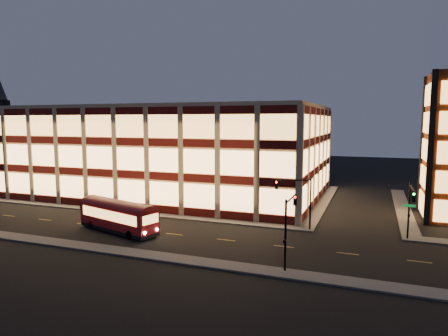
% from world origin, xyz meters
% --- Properties ---
extents(ground, '(200.00, 200.00, 0.00)m').
position_xyz_m(ground, '(0.00, 0.00, 0.00)').
color(ground, black).
rests_on(ground, ground).
extents(sidewalk_office_south, '(54.00, 2.00, 0.15)m').
position_xyz_m(sidewalk_office_south, '(-3.00, 1.00, 0.07)').
color(sidewalk_office_south, '#514F4C').
rests_on(sidewalk_office_south, ground).
extents(sidewalk_office_east, '(2.00, 30.00, 0.15)m').
position_xyz_m(sidewalk_office_east, '(23.00, 17.00, 0.07)').
color(sidewalk_office_east, '#514F4C').
rests_on(sidewalk_office_east, ground).
extents(sidewalk_tower_west, '(2.00, 30.00, 0.15)m').
position_xyz_m(sidewalk_tower_west, '(34.00, 17.00, 0.07)').
color(sidewalk_tower_west, '#514F4C').
rests_on(sidewalk_tower_west, ground).
extents(sidewalk_near, '(100.00, 2.00, 0.15)m').
position_xyz_m(sidewalk_near, '(0.00, -13.00, 0.07)').
color(sidewalk_near, '#514F4C').
rests_on(sidewalk_near, ground).
extents(office_building, '(50.45, 30.45, 14.50)m').
position_xyz_m(office_building, '(-2.91, 16.91, 7.25)').
color(office_building, tan).
rests_on(office_building, ground).
extents(traffic_signal_far, '(3.79, 1.87, 6.00)m').
position_xyz_m(traffic_signal_far, '(22.21, 0.24, 4.11)').
color(traffic_signal_far, black).
rests_on(traffic_signal_far, ground).
extents(traffic_signal_right, '(1.20, 4.37, 6.00)m').
position_xyz_m(traffic_signal_right, '(33.50, -0.62, 4.10)').
color(traffic_signal_right, black).
rests_on(traffic_signal_right, ground).
extents(traffic_signal_near, '(0.32, 4.45, 6.00)m').
position_xyz_m(traffic_signal_near, '(23.50, -11.03, 4.13)').
color(traffic_signal_near, black).
rests_on(traffic_signal_near, ground).
extents(trolley_bus, '(10.75, 5.50, 3.54)m').
position_xyz_m(trolley_bus, '(3.72, -7.20, 1.96)').
color(trolley_bus, maroon).
rests_on(trolley_bus, ground).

